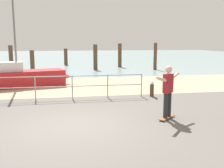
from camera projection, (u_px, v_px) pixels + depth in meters
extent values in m
cube|color=#605B56|center=(75.00, 139.00, 6.69)|extent=(24.00, 10.00, 0.04)
cube|color=tan|center=(71.00, 86.00, 14.47)|extent=(24.00, 6.00, 0.04)
cube|color=#849EA3|center=(69.00, 57.00, 41.68)|extent=(72.00, 50.00, 0.04)
cylinder|color=#9EA0A5|center=(35.00, 89.00, 10.82)|extent=(0.05, 0.05, 1.05)
cylinder|color=#9EA0A5|center=(72.00, 87.00, 11.08)|extent=(0.05, 0.05, 1.05)
cylinder|color=#9EA0A5|center=(108.00, 86.00, 11.34)|extent=(0.05, 0.05, 1.05)
cylinder|color=#9EA0A5|center=(141.00, 85.00, 11.59)|extent=(0.05, 0.05, 1.05)
cylinder|color=#9EA0A5|center=(15.00, 77.00, 10.61)|extent=(10.79, 0.04, 0.04)
cylinder|color=#9EA0A5|center=(16.00, 88.00, 10.68)|extent=(10.79, 0.04, 0.04)
cube|color=#B21E23|center=(23.00, 79.00, 14.09)|extent=(4.61, 2.44, 0.90)
cone|color=#B21E23|center=(63.00, 77.00, 14.98)|extent=(1.25, 1.01, 0.77)
cylinder|color=slate|center=(14.00, 24.00, 13.49)|extent=(0.10, 0.10, 4.95)
cube|color=silver|center=(11.00, 67.00, 13.74)|extent=(1.39, 1.17, 0.50)
cube|color=brown|center=(167.00, 117.00, 8.31)|extent=(0.73, 0.68, 0.02)
cylinder|color=silver|center=(168.00, 116.00, 8.58)|extent=(0.06, 0.06, 0.06)
cylinder|color=silver|center=(173.00, 117.00, 8.48)|extent=(0.06, 0.06, 0.06)
cylinder|color=silver|center=(160.00, 120.00, 8.15)|extent=(0.06, 0.06, 0.06)
cylinder|color=silver|center=(165.00, 121.00, 8.05)|extent=(0.06, 0.06, 0.06)
cylinder|color=#26262B|center=(169.00, 104.00, 8.33)|extent=(0.14, 0.14, 0.80)
cylinder|color=#26262B|center=(166.00, 106.00, 8.15)|extent=(0.14, 0.14, 0.80)
cube|color=maroon|center=(168.00, 83.00, 8.12)|extent=(0.40, 0.39, 0.60)
sphere|color=beige|center=(169.00, 69.00, 8.05)|extent=(0.22, 0.22, 0.22)
cylinder|color=beige|center=(174.00, 76.00, 8.44)|extent=(0.47, 0.44, 0.23)
cylinder|color=beige|center=(162.00, 79.00, 7.75)|extent=(0.47, 0.44, 0.23)
cylinder|color=#513826|center=(152.00, 91.00, 11.64)|extent=(0.18, 0.18, 0.57)
ellipsoid|color=white|center=(152.00, 83.00, 11.59)|extent=(0.22, 0.34, 0.14)
sphere|color=white|center=(152.00, 82.00, 11.39)|extent=(0.09, 0.09, 0.09)
cone|color=gold|center=(152.00, 82.00, 11.34)|extent=(0.04, 0.05, 0.02)
cube|color=slate|center=(152.00, 82.00, 11.74)|extent=(0.11, 0.14, 0.02)
cylinder|color=#513826|center=(11.00, 56.00, 24.48)|extent=(0.39, 0.39, 2.09)
cylinder|color=#513826|center=(32.00, 62.00, 20.27)|extent=(0.34, 0.34, 1.78)
cylinder|color=#513826|center=(66.00, 57.00, 26.84)|extent=(0.36, 0.36, 1.72)
cylinder|color=#513826|center=(95.00, 57.00, 22.31)|extent=(0.36, 0.36, 2.21)
cylinder|color=#513826|center=(120.00, 55.00, 24.67)|extent=(0.35, 0.35, 2.27)
cylinder|color=#513826|center=(155.00, 56.00, 22.33)|extent=(0.28, 0.28, 2.35)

